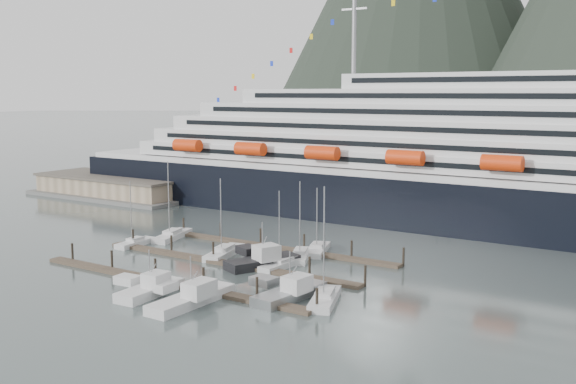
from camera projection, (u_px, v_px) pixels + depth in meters
name	position (u px, v px, depth m)	size (l,w,h in m)	color
ground	(238.00, 273.00, 99.84)	(1600.00, 1600.00, 0.00)	#485554
cruise_ship	(540.00, 170.00, 127.27)	(210.00, 30.40, 50.30)	black
warehouse	(115.00, 188.00, 173.29)	(46.00, 20.00, 5.80)	#595956
dock_near	(166.00, 282.00, 94.23)	(48.18, 2.28, 3.20)	#473A2E
dock_mid	(224.00, 262.00, 104.99)	(48.18, 2.28, 3.20)	#473A2E
dock_far	(272.00, 247.00, 115.75)	(48.18, 2.28, 3.20)	#473A2E
sailboat_a	(135.00, 243.00, 117.82)	(3.01, 8.37, 11.92)	silver
sailboat_b	(224.00, 253.00, 110.45)	(5.29, 11.12, 13.42)	silver
sailboat_c	(301.00, 256.00, 108.52)	(6.43, 9.85, 13.16)	silver
sailboat_d	(283.00, 264.00, 103.40)	(2.83, 9.97, 12.32)	silver
sailboat_e	(172.00, 236.00, 123.43)	(5.51, 11.17, 14.85)	silver
sailboat_f	(318.00, 250.00, 112.54)	(5.77, 9.79, 11.57)	silver
sailboat_h	(325.00, 299.00, 85.65)	(6.08, 10.17, 15.64)	silver
trawler_b	(149.00, 288.00, 89.01)	(8.05, 10.56, 6.72)	silver
trawler_c	(190.00, 297.00, 85.13)	(9.46, 13.47, 6.86)	silver
trawler_d	(289.00, 292.00, 87.39)	(8.94, 12.04, 6.99)	#949799
trawler_e	(262.00, 260.00, 103.53)	(10.38, 12.34, 7.67)	black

